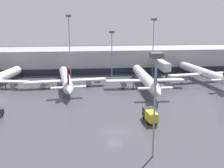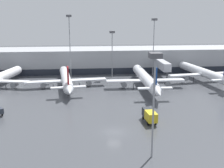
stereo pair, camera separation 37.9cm
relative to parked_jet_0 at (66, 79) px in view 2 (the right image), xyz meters
The scene contains 11 objects.
ground_plane 37.89m from the parked_jet_0, 72.14° to the right, with size 320.00×320.00×0.00m, color #424449.
terminal_building 28.40m from the parked_jet_0, 66.01° to the left, with size 160.00×29.64×9.00m.
parked_jet_0 is the anchor object (origin of this frame).
parked_jet_2 45.79m from the parked_jet_0, ahead, with size 24.38×35.49×10.59m.
parked_jet_4 24.88m from the parked_jet_0, ahead, with size 24.34×37.91×8.99m.
service_truck_1 37.10m from the parked_jet_0, 58.13° to the right, with size 2.38×5.60×2.59m.
traffic_cone_0 37.48m from the parked_jet_0, 55.63° to the right, with size 0.45×0.45×0.67m.
apron_light_mast_0 50.42m from the parked_jet_0, 70.28° to the right, with size 1.80×1.80×16.91m.
apron_light_mast_1 20.04m from the parked_jet_0, 86.56° to the left, with size 1.80×1.80×22.21m.
apron_light_mast_2 37.53m from the parked_jet_0, 26.13° to the left, with size 1.80×1.80×20.93m.
apron_light_mast_4 23.34m from the parked_jet_0, 40.24° to the left, with size 1.80×1.80×16.67m.
Camera 2 is at (-5.21, -50.74, 22.45)m, focal length 45.00 mm.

